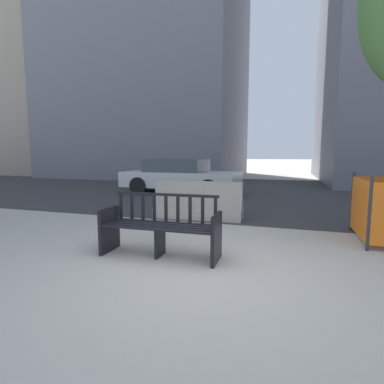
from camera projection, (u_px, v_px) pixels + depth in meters
ground_plane at (205, 275)px, 3.62m from camera, size 200.00×200.00×0.00m
street_asphalt at (263, 191)px, 11.84m from camera, size 120.00×12.00×0.01m
street_bench at (161, 229)px, 4.27m from camera, size 1.70×0.56×0.88m
jersey_barrier_centre at (199, 203)px, 6.86m from camera, size 2.03×0.77×0.84m
car_sedan_mid at (180, 176)px, 11.23m from camera, size 4.34×2.09×1.28m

